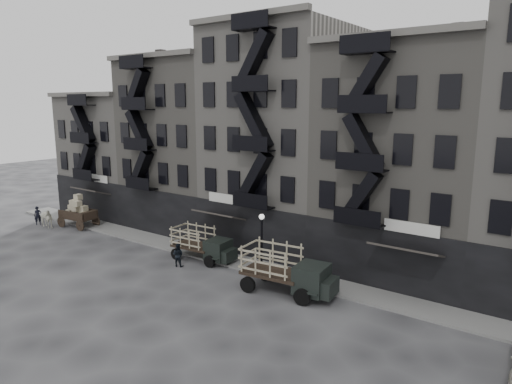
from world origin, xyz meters
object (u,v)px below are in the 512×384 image
Objects in this scene: horse at (45,218)px; wagon at (77,209)px; stake_truck_east at (286,267)px; pedestrian_mid at (178,255)px; pedestrian_west at (38,216)px; stake_truck_west at (202,242)px.

horse is 0.58× the size of wagon.
stake_truck_east is 8.71m from pedestrian_mid.
stake_truck_east is 3.39× the size of pedestrian_west.
horse is at bearing -177.92° from stake_truck_west.
stake_truck_east is (8.14, -1.39, 0.25)m from stake_truck_west.
pedestrian_west is at bearing -159.87° from wagon.
horse is at bearing -143.29° from wagon.
wagon is at bearing 175.66° from stake_truck_west.
stake_truck_east reaches higher than pedestrian_west.
stake_truck_west is at bearing -121.74° from pedestrian_mid.
stake_truck_west is at bearing -82.03° from horse.
stake_truck_east is 3.55× the size of pedestrian_mid.
stake_truck_east is 27.57m from pedestrian_west.
horse is at bearing -69.58° from pedestrian_west.
pedestrian_west is at bearing -178.90° from stake_truck_west.
pedestrian_west is (-3.69, -1.85, -0.84)m from wagon.
wagon is 2.12× the size of pedestrian_west.
stake_truck_east reaches higher than pedestrian_mid.
horse is at bearing 175.44° from stake_truck_east.
wagon is 0.63× the size of stake_truck_east.
stake_truck_west is at bearing 164.39° from stake_truck_east.
wagon is at bearing -24.71° from pedestrian_mid.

